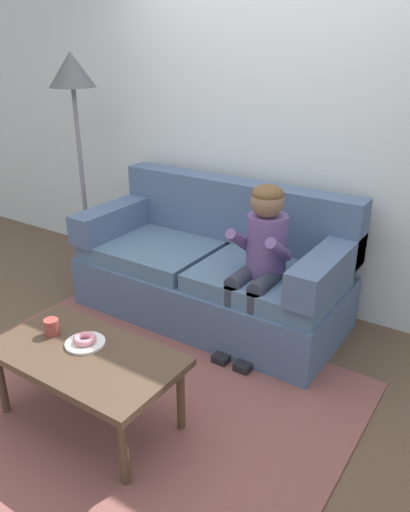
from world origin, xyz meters
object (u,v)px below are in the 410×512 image
object	(u,v)px
person_child	(261,253)
mug	(52,327)
toy_controller	(96,348)
couch	(214,270)
donut	(85,339)
coffee_table	(86,360)
floor_lamp	(74,92)

from	to	relation	value
person_child	mug	xyz separation A→B (m)	(-0.66, -1.13, -0.19)
mug	toy_controller	bearing A→B (deg)	111.70
couch	donut	xyz separation A→B (m)	(0.03, -1.31, 0.12)
couch	coffee_table	bearing A→B (deg)	-86.20
donut	toy_controller	distance (m)	0.74
couch	toy_controller	bearing A→B (deg)	-112.81
couch	mug	xyz separation A→B (m)	(-0.19, -1.34, 0.13)
couch	donut	distance (m)	1.32
couch	floor_lamp	size ratio (longest dim) A/B	1.06
couch	toy_controller	world-z (taller)	couch
person_child	floor_lamp	bearing A→B (deg)	173.19
donut	couch	bearing A→B (deg)	91.52
donut	mug	size ratio (longest dim) A/B	1.33
couch	person_child	world-z (taller)	person_child
coffee_table	mug	distance (m)	0.29
person_child	toy_controller	size ratio (longest dim) A/B	4.87
donut	toy_controller	xyz separation A→B (m)	(-0.40, 0.43, -0.44)
person_child	donut	size ratio (longest dim) A/B	9.18
toy_controller	person_child	bearing A→B (deg)	61.53
person_child	mug	world-z (taller)	person_child
person_child	floor_lamp	world-z (taller)	floor_lamp
coffee_table	mug	bearing A→B (deg)	174.02
couch	coffee_table	size ratio (longest dim) A/B	1.93
coffee_table	toy_controller	bearing A→B (deg)	133.15
mug	floor_lamp	distance (m)	2.04
donut	floor_lamp	xyz separation A→B (m)	(-1.34, 1.31, 1.06)
mug	donut	bearing A→B (deg)	7.41
person_child	floor_lamp	distance (m)	2.00
couch	mug	size ratio (longest dim) A/B	21.53
donut	mug	world-z (taller)	mug
couch	donut	size ratio (longest dim) A/B	16.15
person_child	toy_controller	xyz separation A→B (m)	(-0.85, -0.67, -0.65)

